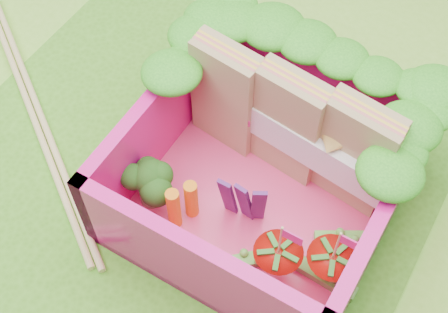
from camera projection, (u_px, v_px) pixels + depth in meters
name	position (u px, v px, depth m)	size (l,w,h in m)	color
ground	(174.00, 189.00, 3.42)	(14.00, 14.00, 0.00)	#84D13B
placemat	(174.00, 187.00, 3.40)	(2.60, 2.60, 0.03)	#509F24
bento_floor	(260.00, 198.00, 3.32)	(1.30, 1.30, 0.05)	#EE3C77
bento_box	(262.00, 173.00, 3.11)	(1.30, 1.30, 0.55)	#EB1386
lettuce_ruffle	(312.00, 67.00, 3.06)	(1.43, 0.83, 0.11)	#238A19
sandwich_stack	(290.00, 124.00, 3.16)	(1.21, 0.31, 0.66)	tan
broccoli	(149.00, 181.00, 3.14)	(0.33, 0.33, 0.25)	#5E8D44
carrot_sticks	(182.00, 204.00, 3.11)	(0.11, 0.17, 0.29)	orange
purple_wedges	(244.00, 202.00, 3.06)	(0.22, 0.07, 0.38)	#4E1C63
strawberry_left	(277.00, 262.00, 2.95)	(0.24, 0.24, 0.48)	#BA180B
strawberry_right	(329.00, 268.00, 2.93)	(0.24, 0.24, 0.48)	#BA180B
snap_peas	(308.00, 259.00, 3.07)	(0.66, 0.59, 0.05)	#4EC33D
chopsticks	(30.00, 97.00, 3.71)	(2.12, 1.42, 0.04)	#E6CB7E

